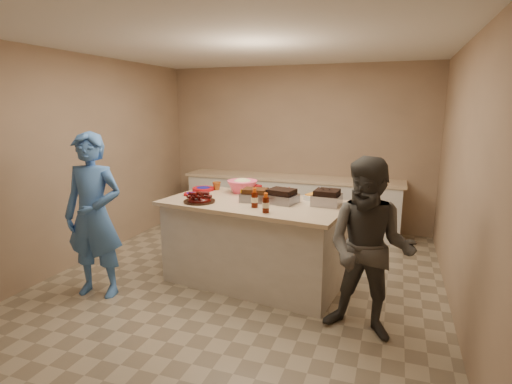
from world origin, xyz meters
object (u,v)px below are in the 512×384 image
(guest_gray, at_px, (364,333))
(bbq_bottle_a, at_px, (255,207))
(plastic_cup, at_px, (217,190))
(guest_blue, at_px, (101,293))
(island, at_px, (255,281))
(rib_platter, at_px, (199,202))
(roasting_pan, at_px, (327,205))
(coleslaw_bowl, at_px, (242,192))
(bbq_bottle_b, at_px, (266,213))
(mustard_bottle, at_px, (242,195))

(guest_gray, bearing_deg, bbq_bottle_a, 168.50)
(plastic_cup, distance_m, guest_blue, 1.84)
(island, distance_m, guest_gray, 1.51)
(rib_platter, height_order, roasting_pan, rib_platter)
(bbq_bottle_a, distance_m, plastic_cup, 1.05)
(coleslaw_bowl, relative_size, guest_blue, 0.21)
(coleslaw_bowl, distance_m, plastic_cup, 0.38)
(guest_blue, bearing_deg, plastic_cup, 48.53)
(guest_gray, bearing_deg, island, 160.75)
(island, distance_m, bbq_bottle_b, 1.10)
(guest_blue, bearing_deg, guest_gray, -6.28)
(coleslaw_bowl, relative_size, mustard_bottle, 2.96)
(roasting_pan, xyz_separation_m, coleslaw_bowl, (-1.11, 0.30, 0.00))
(bbq_bottle_b, relative_size, guest_blue, 0.11)
(roasting_pan, bearing_deg, bbq_bottle_b, -131.27)
(bbq_bottle_b, distance_m, guest_blue, 2.09)
(rib_platter, relative_size, bbq_bottle_b, 1.76)
(rib_platter, bearing_deg, bbq_bottle_b, -12.44)
(plastic_cup, height_order, guest_blue, plastic_cup)
(rib_platter, distance_m, bbq_bottle_a, 0.67)
(coleslaw_bowl, bearing_deg, bbq_bottle_a, -58.87)
(roasting_pan, bearing_deg, bbq_bottle_a, -149.56)
(rib_platter, xyz_separation_m, coleslaw_bowl, (0.27, 0.64, -0.00))
(bbq_bottle_a, distance_m, guest_blue, 1.98)
(rib_platter, height_order, bbq_bottle_b, bbq_bottle_b)
(guest_gray, bearing_deg, bbq_bottle_b, 173.49)
(guest_blue, distance_m, guest_gray, 2.85)
(coleslaw_bowl, bearing_deg, roasting_pan, -15.33)
(bbq_bottle_b, bearing_deg, rib_platter, 167.56)
(coleslaw_bowl, relative_size, plastic_cup, 3.46)
(island, relative_size, roasting_pan, 6.98)
(bbq_bottle_a, relative_size, bbq_bottle_b, 1.03)
(mustard_bottle, relative_size, guest_gray, 0.08)
(bbq_bottle_a, bearing_deg, island, 109.75)
(bbq_bottle_b, bearing_deg, coleslaw_bowl, 124.93)
(mustard_bottle, xyz_separation_m, plastic_cup, (-0.42, 0.17, -0.00))
(guest_gray, bearing_deg, plastic_cup, 159.09)
(bbq_bottle_b, distance_m, plastic_cup, 1.30)
(rib_platter, distance_m, mustard_bottle, 0.61)
(roasting_pan, height_order, mustard_bottle, mustard_bottle)
(mustard_bottle, bearing_deg, bbq_bottle_a, -56.57)
(bbq_bottle_a, xyz_separation_m, guest_blue, (-1.61, -0.61, -0.98))
(bbq_bottle_b, bearing_deg, mustard_bottle, 127.15)
(coleslaw_bowl, distance_m, bbq_bottle_a, 0.77)
(roasting_pan, height_order, plastic_cup, roasting_pan)
(roasting_pan, xyz_separation_m, plastic_cup, (-1.49, 0.35, -0.00))
(bbq_bottle_a, bearing_deg, rib_platter, 178.60)
(rib_platter, relative_size, bbq_bottle_a, 1.71)
(roasting_pan, distance_m, bbq_bottle_b, 0.75)
(coleslaw_bowl, relative_size, bbq_bottle_a, 1.82)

